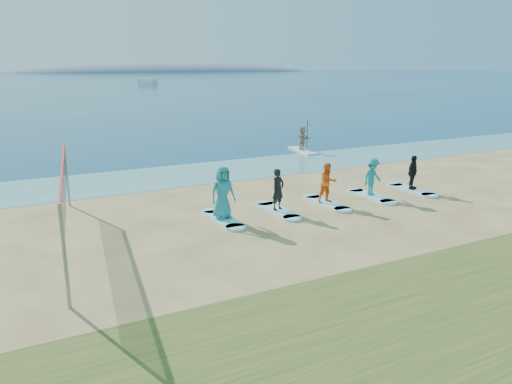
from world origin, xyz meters
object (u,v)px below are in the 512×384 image
surfboard_4 (411,190)px  student_4 (413,172)px  volleyball_net (64,184)px  paddleboarder (303,138)px  paddleboard (302,151)px  student_2 (328,183)px  surfboard_3 (371,196)px  surfboard_0 (223,219)px  boat_offshore_b (147,84)px  student_3 (372,177)px  surfboard_2 (327,203)px  student_0 (223,192)px  surfboard_1 (278,211)px  student_1 (278,189)px

surfboard_4 → student_4: size_ratio=1.47×
volleyball_net → paddleboarder: (15.53, 10.67, -1.05)m
paddleboard → surfboard_4: size_ratio=1.36×
student_2 → surfboard_3: (2.27, 0.00, -0.84)m
surfboard_0 → surfboard_3: size_ratio=1.00×
boat_offshore_b → student_4: size_ratio=4.30×
paddleboarder → boat_offshore_b: paddleboarder is taller
surfboard_0 → student_2: (4.53, 0.00, 0.84)m
student_2 → volleyball_net: bearing=-174.1°
boat_offshore_b → student_3: size_ratio=4.11×
paddleboarder → surfboard_2: 12.23m
paddleboarder → student_0: 14.90m
paddleboard → volleyball_net: bearing=-137.8°
surfboard_1 → student_2: student_2 is taller
paddleboarder → surfboard_2: paddleboarder is taller
volleyball_net → boat_offshore_b: bearing=73.0°
boat_offshore_b → surfboard_0: boat_offshore_b is taller
surfboard_3 → paddleboarder: bearing=71.9°
student_2 → boat_offshore_b: bearing=83.9°
paddleboard → paddleboarder: 0.79m
surfboard_0 → surfboard_4: 9.07m
boat_offshore_b → student_2: 119.07m
student_4 → student_2: bearing=156.6°
paddleboard → student_1: student_1 is taller
surfboard_0 → student_3: bearing=0.0°
student_1 → surfboard_3: student_1 is taller
surfboard_3 → student_4: (2.27, 0.00, 0.79)m
paddleboard → boat_offshore_b: boat_offshore_b is taller
student_0 → surfboard_1: 2.47m
surfboard_0 → student_2: student_2 is taller
boat_offshore_b → student_2: (-25.73, -116.25, 0.88)m
boat_offshore_b → student_3: student_3 is taller
surfboard_4 → student_4: bearing=0.0°
surfboard_0 → surfboard_1: bearing=0.0°
paddleboarder → surfboard_4: bearing=179.1°
surfboard_1 → surfboard_4: 6.80m
surfboard_1 → surfboard_2: bearing=0.0°
volleyball_net → student_0: size_ratio=4.77×
student_2 → surfboard_2: bearing=0.0°
student_0 → surfboard_3: 6.87m
boat_offshore_b → surfboard_1: (-28.00, -116.25, 0.04)m
student_0 → student_1: size_ratio=1.20×
student_3 → student_4: bearing=-12.0°
surfboard_2 → paddleboarder: bearing=61.7°
surfboard_1 → surfboard_4: same height
paddleboard → student_4: bearing=-88.9°
surfboard_0 → surfboard_1: size_ratio=1.00×
paddleboard → boat_offshore_b: (19.95, 105.50, -0.06)m
surfboard_1 → student_1: 0.83m
student_4 → surfboard_3: bearing=156.6°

